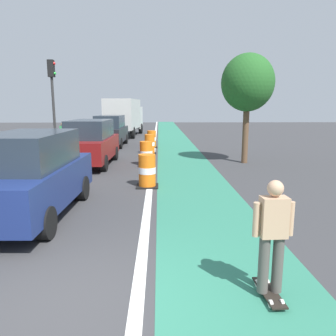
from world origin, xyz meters
TOP-DOWN VIEW (x-y plane):
  - ground_plane at (0.00, 0.00)m, footprint 100.00×100.00m
  - bike_lane_strip at (2.40, 12.00)m, footprint 2.50×80.00m
  - lane_divider_stripe at (0.90, 12.00)m, footprint 0.20×80.00m
  - skateboarder_on_lane at (2.76, 0.10)m, footprint 0.57×0.81m
  - parked_suv_nearest at (-1.86, 3.69)m, footprint 2.02×4.65m
  - parked_suv_second at (-1.85, 10.69)m, footprint 2.01×4.65m
  - parked_suv_third at (-2.03, 17.89)m, footprint 2.01×4.65m
  - traffic_barrel_front at (0.82, 6.55)m, footprint 0.73×0.73m
  - traffic_barrel_mid at (0.64, 10.55)m, footprint 0.73×0.73m
  - traffic_barrel_back at (0.70, 14.26)m, footprint 0.73×0.73m
  - traffic_barrel_far at (0.75, 17.06)m, footprint 0.73×0.73m
  - delivery_truck_down_block at (-1.80, 25.34)m, footprint 2.85×7.75m
  - traffic_light_corner at (-4.59, 14.46)m, footprint 0.41×0.32m
  - pedestrian_crossing at (-4.96, 17.14)m, footprint 0.34×0.20m
  - street_tree_sidewalk at (5.27, 11.12)m, footprint 2.40×2.40m

SIDE VIEW (x-z plane):
  - ground_plane at x=0.00m, z-range 0.00..0.00m
  - bike_lane_strip at x=2.40m, z-range 0.00..0.01m
  - lane_divider_stripe at x=0.90m, z-range 0.00..0.01m
  - traffic_barrel_front at x=0.82m, z-range -0.01..1.08m
  - traffic_barrel_mid at x=0.64m, z-range -0.01..1.08m
  - traffic_barrel_back at x=0.70m, z-range -0.01..1.08m
  - traffic_barrel_far at x=0.75m, z-range -0.01..1.08m
  - pedestrian_crossing at x=-4.96m, z-range 0.06..1.67m
  - skateboarder_on_lane at x=2.76m, z-range 0.07..1.76m
  - parked_suv_nearest at x=-1.86m, z-range 0.02..2.06m
  - parked_suv_second at x=-1.85m, z-range 0.02..2.06m
  - parked_suv_third at x=-2.03m, z-range 0.02..2.06m
  - delivery_truck_down_block at x=-1.80m, z-range 0.23..3.46m
  - traffic_light_corner at x=-4.59m, z-range 0.95..6.05m
  - street_tree_sidewalk at x=5.27m, z-range 1.17..6.17m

